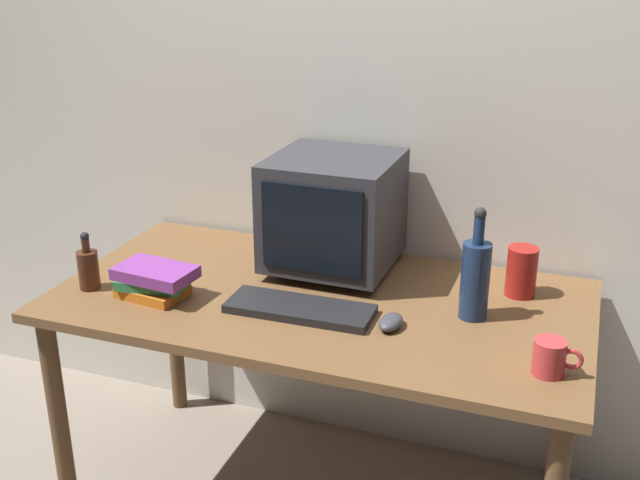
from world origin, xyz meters
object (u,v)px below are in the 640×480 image
object	(u,v)px
bottle_tall	(475,277)
metal_canister	(521,272)
crt_monitor	(333,212)
mug	(551,357)
keyboard	(300,309)
computer_mouse	(391,322)
bottle_short	(88,268)
book_stack	(154,280)

from	to	relation	value
bottle_tall	metal_canister	bearing A→B (deg)	61.02
crt_monitor	mug	distance (m)	0.84
keyboard	computer_mouse	size ratio (longest dim) A/B	4.20
crt_monitor	bottle_short	distance (m)	0.77
bottle_short	book_stack	bearing A→B (deg)	5.27
computer_mouse	book_stack	xyz separation A→B (m)	(-0.71, -0.04, 0.03)
bottle_tall	mug	size ratio (longest dim) A/B	2.71
crt_monitor	bottle_tall	distance (m)	0.52
crt_monitor	bottle_tall	size ratio (longest dim) A/B	1.20
keyboard	computer_mouse	world-z (taller)	computer_mouse
mug	metal_canister	xyz separation A→B (m)	(-0.12, 0.44, 0.03)
crt_monitor	book_stack	bearing A→B (deg)	-138.92
bottle_tall	book_stack	xyz separation A→B (m)	(-0.91, -0.19, -0.07)
bottle_short	crt_monitor	bearing A→B (deg)	31.47
mug	metal_canister	distance (m)	0.45
bottle_short	keyboard	bearing A→B (deg)	5.56
keyboard	bottle_tall	bearing A→B (deg)	15.84
book_stack	mug	world-z (taller)	book_stack
book_stack	mug	distance (m)	1.14
computer_mouse	book_stack	bearing A→B (deg)	-169.91
computer_mouse	bottle_tall	size ratio (longest dim) A/B	0.31
computer_mouse	keyboard	bearing A→B (deg)	-173.80
crt_monitor	keyboard	bearing A→B (deg)	-87.43
crt_monitor	metal_canister	size ratio (longest dim) A/B	2.61
crt_monitor	metal_canister	distance (m)	0.60
crt_monitor	book_stack	distance (m)	0.59
keyboard	bottle_short	bearing A→B (deg)	-175.60
metal_canister	bottle_short	bearing A→B (deg)	-162.01
bottle_short	mug	size ratio (longest dim) A/B	1.52
crt_monitor	metal_canister	bearing A→B (deg)	0.52
mug	keyboard	bearing A→B (deg)	171.80
keyboard	book_stack	bearing A→B (deg)	-175.46
book_stack	crt_monitor	bearing A→B (deg)	41.08
keyboard	bottle_short	xyz separation A→B (m)	(-0.66, -0.06, 0.06)
computer_mouse	bottle_short	xyz separation A→B (m)	(-0.93, -0.06, 0.05)
bottle_tall	book_stack	distance (m)	0.93
bottle_tall	mug	xyz separation A→B (m)	(0.23, -0.24, -0.08)
computer_mouse	mug	bearing A→B (deg)	-6.18
bottle_tall	bottle_short	world-z (taller)	bottle_tall
keyboard	bottle_tall	xyz separation A→B (m)	(0.47, 0.14, 0.11)
bottle_tall	mug	bearing A→B (deg)	-46.77
crt_monitor	keyboard	distance (m)	0.38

